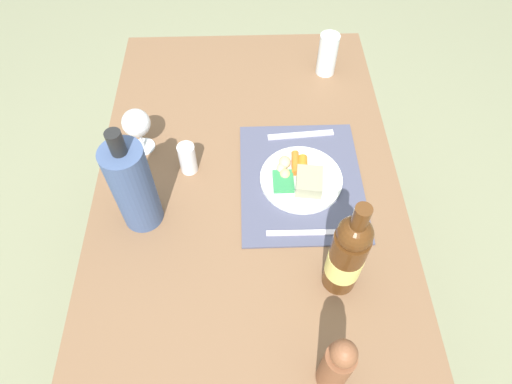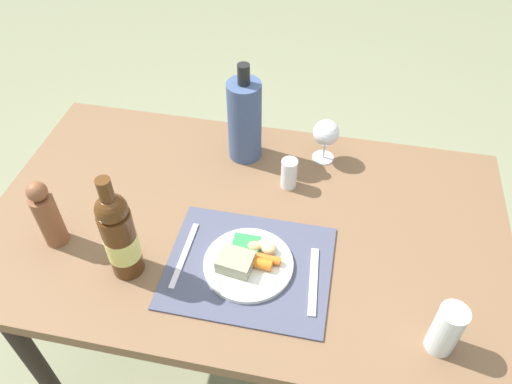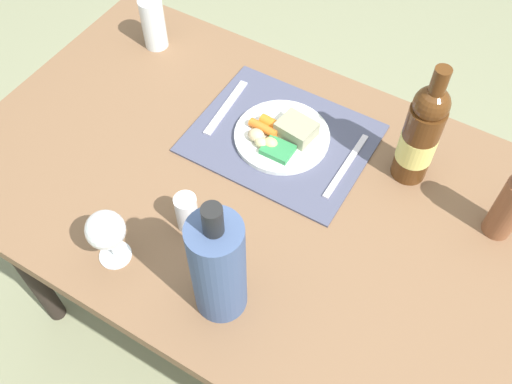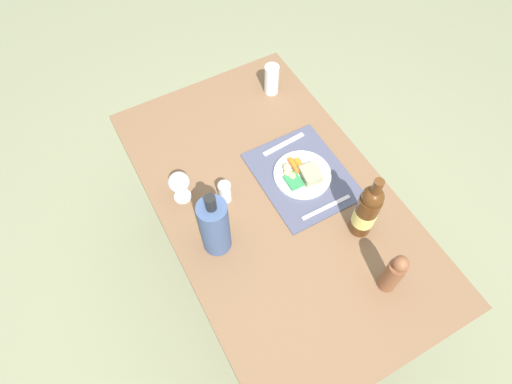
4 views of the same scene
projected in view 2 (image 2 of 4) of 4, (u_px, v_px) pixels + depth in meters
ground_plane at (248, 352)px, 1.92m from camera, size 8.00×8.00×0.00m
dining_table at (246, 240)px, 1.43m from camera, size 1.43×0.84×0.77m
placemat at (249, 267)px, 1.26m from camera, size 0.41×0.34×0.01m
dinner_plate at (248, 261)px, 1.25m from camera, size 0.23×0.23×0.05m
fork at (184, 255)px, 1.28m from camera, size 0.02×0.21×0.00m
knife at (313, 281)px, 1.23m from camera, size 0.03×0.20×0.00m
wine_glass at (326, 134)px, 1.48m from camera, size 0.08×0.08×0.14m
salt_shaker at (289, 174)px, 1.44m from camera, size 0.05×0.05×0.10m
cooler_bottle at (245, 120)px, 1.47m from camera, size 0.10×0.10×0.32m
water_tumbler at (445, 331)px, 1.07m from camera, size 0.06×0.06×0.14m
pepper_mill at (47, 215)px, 1.26m from camera, size 0.06×0.06×0.21m
wine_bottle at (119, 236)px, 1.17m from camera, size 0.08×0.08×0.31m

